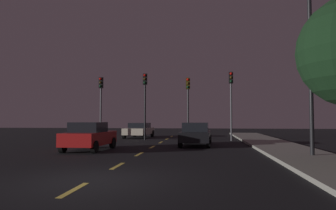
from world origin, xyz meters
TOP-DOWN VIEW (x-y plane):
  - ground_plane at (0.00, 7.00)m, footprint 80.00×80.00m
  - sidewalk_curb_right at (7.50, 7.00)m, footprint 3.00×40.00m
  - lane_stripe_nearest at (0.00, -1.20)m, footprint 0.16×1.60m
  - lane_stripe_second at (0.00, 2.60)m, footprint 0.16×1.60m
  - lane_stripe_third at (0.00, 6.40)m, footprint 0.16×1.60m
  - lane_stripe_fourth at (0.00, 10.20)m, footprint 0.16×1.60m
  - lane_stripe_fifth at (0.00, 14.00)m, footprint 0.16×1.60m
  - lane_stripe_sixth at (0.00, 17.80)m, footprint 0.16×1.60m
  - lane_stripe_seventh at (0.00, 21.60)m, footprint 0.16×1.60m
  - traffic_signal_far_left at (-5.27, 16.01)m, footprint 0.32×0.38m
  - traffic_signal_center_left at (-1.59, 16.01)m, footprint 0.32×0.38m
  - traffic_signal_center_right at (1.89, 16.01)m, footprint 0.32×0.38m
  - traffic_signal_far_right at (5.26, 16.01)m, footprint 0.32×0.38m
  - car_stopped_ahead at (2.63, 11.37)m, footprint 2.04×4.28m
  - car_adjacent_lane at (-3.07, 7.79)m, footprint 2.00×3.95m
  - car_oncoming_far at (-2.75, 19.25)m, footprint 2.21×4.39m
  - street_lamp_right at (7.50, 5.63)m, footprint 2.09×0.36m

SIDE VIEW (x-z plane):
  - ground_plane at x=0.00m, z-range 0.00..0.00m
  - lane_stripe_nearest at x=0.00m, z-range 0.00..0.01m
  - lane_stripe_second at x=0.00m, z-range 0.00..0.01m
  - lane_stripe_third at x=0.00m, z-range 0.00..0.01m
  - lane_stripe_fourth at x=0.00m, z-range 0.00..0.01m
  - lane_stripe_fifth at x=0.00m, z-range 0.00..0.01m
  - lane_stripe_sixth at x=0.00m, z-range 0.00..0.01m
  - lane_stripe_seventh at x=0.00m, z-range 0.00..0.01m
  - sidewalk_curb_right at x=7.50m, z-range 0.00..0.15m
  - car_oncoming_far at x=-2.75m, z-range 0.03..1.38m
  - car_stopped_ahead at x=2.63m, z-range 0.01..1.49m
  - car_adjacent_lane at x=-3.07m, z-range 0.01..1.54m
  - traffic_signal_center_right at x=1.89m, z-range 1.00..5.98m
  - traffic_signal_far_left at x=-5.27m, z-range 1.02..6.16m
  - traffic_signal_center_left at x=-1.59m, z-range 1.05..6.43m
  - traffic_signal_far_right at x=5.26m, z-range 1.05..6.44m
  - street_lamp_right at x=7.50m, z-range 0.77..8.72m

